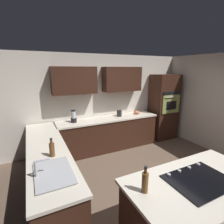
{
  "coord_description": "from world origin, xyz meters",
  "views": [
    {
      "loc": [
        2.0,
        2.4,
        2.2
      ],
      "look_at": [
        0.2,
        -1.3,
        1.17
      ],
      "focal_mm": 27.58,
      "sensor_mm": 36.0,
      "label": 1
    }
  ],
  "objects_px": {
    "sink_unit": "(53,172)",
    "oil_bottle": "(145,182)",
    "mixing_bowl": "(137,112)",
    "cooktop": "(199,180)",
    "kettle": "(119,113)",
    "wall_oven": "(164,107)",
    "dish_soap_bottle": "(52,149)",
    "blender": "(74,117)"
  },
  "relations": [
    {
      "from": "wall_oven",
      "to": "cooktop",
      "type": "bearing_deg",
      "value": 54.42
    },
    {
      "from": "cooktop",
      "to": "kettle",
      "type": "distance_m",
      "value": 3.03
    },
    {
      "from": "sink_unit",
      "to": "blender",
      "type": "bearing_deg",
      "value": -110.63
    },
    {
      "from": "kettle",
      "to": "dish_soap_bottle",
      "type": "relative_size",
      "value": 0.61
    },
    {
      "from": "kettle",
      "to": "oil_bottle",
      "type": "distance_m",
      "value": 3.11
    },
    {
      "from": "wall_oven",
      "to": "oil_bottle",
      "type": "height_order",
      "value": "wall_oven"
    },
    {
      "from": "kettle",
      "to": "cooktop",
      "type": "bearing_deg",
      "value": 80.23
    },
    {
      "from": "dish_soap_bottle",
      "to": "blender",
      "type": "bearing_deg",
      "value": -114.4
    },
    {
      "from": "dish_soap_bottle",
      "to": "mixing_bowl",
      "type": "bearing_deg",
      "value": -148.79
    },
    {
      "from": "mixing_bowl",
      "to": "kettle",
      "type": "relative_size",
      "value": 1.04
    },
    {
      "from": "wall_oven",
      "to": "oil_bottle",
      "type": "relative_size",
      "value": 6.62
    },
    {
      "from": "wall_oven",
      "to": "sink_unit",
      "type": "bearing_deg",
      "value": 28.99
    },
    {
      "from": "kettle",
      "to": "dish_soap_bottle",
      "type": "bearing_deg",
      "value": 38.16
    },
    {
      "from": "sink_unit",
      "to": "cooktop",
      "type": "distance_m",
      "value": 1.81
    },
    {
      "from": "mixing_bowl",
      "to": "wall_oven",
      "type": "bearing_deg",
      "value": 178.32
    },
    {
      "from": "blender",
      "to": "dish_soap_bottle",
      "type": "distance_m",
      "value": 1.74
    },
    {
      "from": "cooktop",
      "to": "sink_unit",
      "type": "bearing_deg",
      "value": -30.34
    },
    {
      "from": "dish_soap_bottle",
      "to": "oil_bottle",
      "type": "bearing_deg",
      "value": 122.08
    },
    {
      "from": "sink_unit",
      "to": "dish_soap_bottle",
      "type": "distance_m",
      "value": 0.49
    },
    {
      "from": "sink_unit",
      "to": "kettle",
      "type": "relative_size",
      "value": 3.93
    },
    {
      "from": "cooktop",
      "to": "mixing_bowl",
      "type": "relative_size",
      "value": 4.08
    },
    {
      "from": "kettle",
      "to": "dish_soap_bottle",
      "type": "height_order",
      "value": "dish_soap_bottle"
    },
    {
      "from": "dish_soap_bottle",
      "to": "sink_unit",
      "type": "bearing_deg",
      "value": 83.05
    },
    {
      "from": "sink_unit",
      "to": "blender",
      "type": "relative_size",
      "value": 2.23
    },
    {
      "from": "sink_unit",
      "to": "cooktop",
      "type": "bearing_deg",
      "value": 149.66
    },
    {
      "from": "blender",
      "to": "dish_soap_bottle",
      "type": "height_order",
      "value": "blender"
    },
    {
      "from": "sink_unit",
      "to": "cooktop",
      "type": "height_order",
      "value": "sink_unit"
    },
    {
      "from": "mixing_bowl",
      "to": "oil_bottle",
      "type": "height_order",
      "value": "oil_bottle"
    },
    {
      "from": "mixing_bowl",
      "to": "dish_soap_bottle",
      "type": "height_order",
      "value": "dish_soap_bottle"
    },
    {
      "from": "cooktop",
      "to": "mixing_bowl",
      "type": "distance_m",
      "value": 3.18
    },
    {
      "from": "wall_oven",
      "to": "dish_soap_bottle",
      "type": "relative_size",
      "value": 6.96
    },
    {
      "from": "mixing_bowl",
      "to": "kettle",
      "type": "height_order",
      "value": "kettle"
    },
    {
      "from": "wall_oven",
      "to": "blender",
      "type": "relative_size",
      "value": 6.49
    },
    {
      "from": "wall_oven",
      "to": "oil_bottle",
      "type": "distance_m",
      "value": 4.0
    },
    {
      "from": "sink_unit",
      "to": "oil_bottle",
      "type": "relative_size",
      "value": 2.27
    },
    {
      "from": "sink_unit",
      "to": "mixing_bowl",
      "type": "xyz_separation_m",
      "value": [
        -2.68,
        -2.07,
        0.03
      ]
    },
    {
      "from": "cooktop",
      "to": "oil_bottle",
      "type": "relative_size",
      "value": 2.46
    },
    {
      "from": "wall_oven",
      "to": "sink_unit",
      "type": "xyz_separation_m",
      "value": [
        3.68,
        2.04,
        -0.11
      ]
    },
    {
      "from": "mixing_bowl",
      "to": "oil_bottle",
      "type": "bearing_deg",
      "value": 57.42
    },
    {
      "from": "kettle",
      "to": "sink_unit",
      "type": "bearing_deg",
      "value": 44.85
    },
    {
      "from": "mixing_bowl",
      "to": "oil_bottle",
      "type": "distance_m",
      "value": 3.39
    },
    {
      "from": "mixing_bowl",
      "to": "dish_soap_bottle",
      "type": "distance_m",
      "value": 3.06
    }
  ]
}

